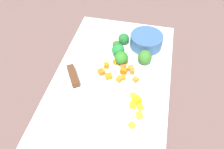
% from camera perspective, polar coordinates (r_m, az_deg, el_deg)
% --- Properties ---
extents(ground_plane, '(4.00, 4.00, 0.00)m').
position_cam_1_polar(ground_plane, '(0.65, 0.00, -1.27)').
color(ground_plane, brown).
extents(cutting_board, '(0.54, 0.33, 0.01)m').
position_cam_1_polar(cutting_board, '(0.65, 0.00, -0.93)').
color(cutting_board, white).
rests_on(cutting_board, ground_plane).
extents(prep_bowl, '(0.10, 0.10, 0.04)m').
position_cam_1_polar(prep_bowl, '(0.73, 8.66, 8.47)').
color(prep_bowl, '#365989').
rests_on(prep_bowl, cutting_board).
extents(chef_knife, '(0.28, 0.19, 0.02)m').
position_cam_1_polar(chef_knife, '(0.61, -8.49, -4.61)').
color(chef_knife, silver).
rests_on(chef_knife, cutting_board).
extents(carrot_dice_0, '(0.02, 0.02, 0.01)m').
position_cam_1_polar(carrot_dice_0, '(0.67, -1.43, 2.30)').
color(carrot_dice_0, orange).
rests_on(carrot_dice_0, cutting_board).
extents(carrot_dice_1, '(0.02, 0.02, 0.01)m').
position_cam_1_polar(carrot_dice_1, '(0.64, 6.01, -1.21)').
color(carrot_dice_1, orange).
rests_on(carrot_dice_1, cutting_board).
extents(carrot_dice_2, '(0.02, 0.02, 0.02)m').
position_cam_1_polar(carrot_dice_2, '(0.65, 2.97, 0.89)').
color(carrot_dice_2, orange).
rests_on(carrot_dice_2, cutting_board).
extents(carrot_dice_3, '(0.02, 0.02, 0.01)m').
position_cam_1_polar(carrot_dice_3, '(0.64, 2.81, -0.79)').
color(carrot_dice_3, orange).
rests_on(carrot_dice_3, cutting_board).
extents(carrot_dice_4, '(0.02, 0.02, 0.01)m').
position_cam_1_polar(carrot_dice_4, '(0.64, -0.87, -0.46)').
color(carrot_dice_4, orange).
rests_on(carrot_dice_4, cutting_board).
extents(carrot_dice_5, '(0.01, 0.01, 0.01)m').
position_cam_1_polar(carrot_dice_5, '(0.68, 3.51, 3.02)').
color(carrot_dice_5, orange).
rests_on(carrot_dice_5, cutting_board).
extents(carrot_dice_6, '(0.02, 0.02, 0.01)m').
position_cam_1_polar(carrot_dice_6, '(0.66, 4.74, 1.58)').
color(carrot_dice_6, orange).
rests_on(carrot_dice_6, cutting_board).
extents(carrot_dice_7, '(0.02, 0.02, 0.01)m').
position_cam_1_polar(carrot_dice_7, '(0.68, 1.09, 3.19)').
color(carrot_dice_7, orange).
rests_on(carrot_dice_7, cutting_board).
extents(carrot_dice_8, '(0.02, 0.02, 0.01)m').
position_cam_1_polar(carrot_dice_8, '(0.65, -2.72, 0.65)').
color(carrot_dice_8, orange).
rests_on(carrot_dice_8, cutting_board).
extents(carrot_dice_9, '(0.02, 0.02, 0.01)m').
position_cam_1_polar(carrot_dice_9, '(0.63, 1.82, -1.16)').
color(carrot_dice_9, orange).
rests_on(carrot_dice_9, cutting_board).
extents(carrot_dice_10, '(0.02, 0.02, 0.01)m').
position_cam_1_polar(carrot_dice_10, '(0.67, 2.82, 2.06)').
color(carrot_dice_10, orange).
rests_on(carrot_dice_10, cutting_board).
extents(carrot_dice_11, '(0.01, 0.01, 0.02)m').
position_cam_1_polar(carrot_dice_11, '(0.65, 5.13, 0.80)').
color(carrot_dice_11, orange).
rests_on(carrot_dice_11, cutting_board).
extents(pepper_dice_0, '(0.01, 0.02, 0.01)m').
position_cam_1_polar(pepper_dice_0, '(0.58, 5.21, -7.74)').
color(pepper_dice_0, yellow).
rests_on(pepper_dice_0, cutting_board).
extents(pepper_dice_1, '(0.02, 0.02, 0.01)m').
position_cam_1_polar(pepper_dice_1, '(0.58, 7.13, -8.15)').
color(pepper_dice_1, yellow).
rests_on(pepper_dice_1, cutting_board).
extents(pepper_dice_2, '(0.02, 0.02, 0.01)m').
position_cam_1_polar(pepper_dice_2, '(0.57, 6.90, -10.23)').
color(pepper_dice_2, yellow).
rests_on(pepper_dice_2, cutting_board).
extents(pepper_dice_3, '(0.02, 0.02, 0.02)m').
position_cam_1_polar(pepper_dice_3, '(0.59, 6.35, -6.45)').
color(pepper_dice_3, yellow).
rests_on(pepper_dice_3, cutting_board).
extents(pepper_dice_4, '(0.02, 0.02, 0.01)m').
position_cam_1_polar(pepper_dice_4, '(0.55, 5.07, -12.67)').
color(pepper_dice_4, yellow).
rests_on(pepper_dice_4, cutting_board).
extents(pepper_dice_5, '(0.02, 0.02, 0.01)m').
position_cam_1_polar(pepper_dice_5, '(0.60, 5.52, -5.63)').
color(pepper_dice_5, yellow).
rests_on(pepper_dice_5, cutting_board).
extents(broccoli_floret_0, '(0.04, 0.04, 0.05)m').
position_cam_1_polar(broccoli_floret_0, '(0.67, 8.30, 4.35)').
color(broccoli_floret_0, '#97B65E').
rests_on(broccoli_floret_0, cutting_board).
extents(broccoli_floret_1, '(0.04, 0.04, 0.04)m').
position_cam_1_polar(broccoli_floret_1, '(0.69, 1.95, 6.09)').
color(broccoli_floret_1, '#92B065').
rests_on(broccoli_floret_1, cutting_board).
extents(broccoli_floret_2, '(0.04, 0.04, 0.04)m').
position_cam_1_polar(broccoli_floret_2, '(0.74, 2.97, 9.00)').
color(broccoli_floret_2, '#94AB64').
rests_on(broccoli_floret_2, cutting_board).
extents(broccoli_floret_3, '(0.04, 0.04, 0.04)m').
position_cam_1_polar(broccoli_floret_3, '(0.67, 2.36, 4.18)').
color(broccoli_floret_3, '#83B158').
rests_on(broccoli_floret_3, cutting_board).
extents(broccoli_floret_4, '(0.03, 0.03, 0.03)m').
position_cam_1_polar(broccoli_floret_4, '(0.71, 1.11, 7.49)').
color(broccoli_floret_4, '#98B268').
rests_on(broccoli_floret_4, cutting_board).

